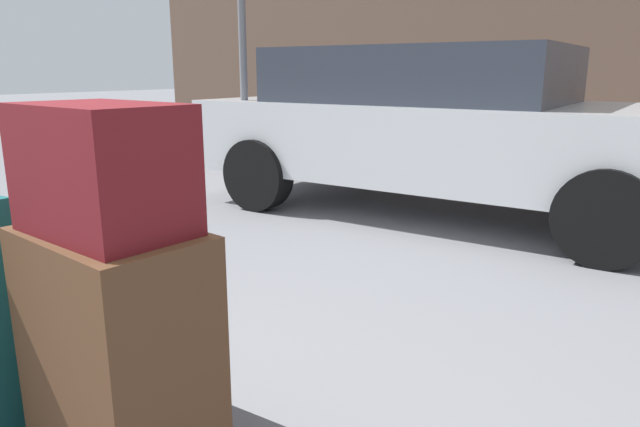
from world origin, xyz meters
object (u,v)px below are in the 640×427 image
no_parking_sign (243,39)px  suitcase_tan_front_right (89,274)px  suitcase_brown_front_left (120,364)px  parked_car (440,126)px  duffel_bag_maroon_topmost_pile (103,169)px

no_parking_sign → suitcase_tan_front_right: bearing=-56.2°
suitcase_brown_front_left → parked_car: (-0.93, 4.14, 0.13)m
suitcase_tan_front_right → duffel_bag_maroon_topmost_pile: bearing=-21.6°
duffel_bag_maroon_topmost_pile → no_parking_sign: 4.39m
suitcase_tan_front_right → parked_car: size_ratio=0.16×
suitcase_tan_front_right → suitcase_brown_front_left: bearing=-21.6°
duffel_bag_maroon_topmost_pile → parked_car: bearing=109.1°
duffel_bag_maroon_topmost_pile → parked_car: size_ratio=0.08×
suitcase_tan_front_right → parked_car: (-0.54, 3.93, 0.07)m
suitcase_tan_front_right → parked_car: parked_car is taller
suitcase_tan_front_right → duffel_bag_maroon_topmost_pile: duffel_bag_maroon_topmost_pile is taller
parked_car → suitcase_tan_front_right: bearing=-82.2°
suitcase_tan_front_right → duffel_bag_maroon_topmost_pile: size_ratio=2.03×
duffel_bag_maroon_topmost_pile → no_parking_sign: (-2.60, 3.51, 0.46)m
suitcase_brown_front_left → parked_car: parked_car is taller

